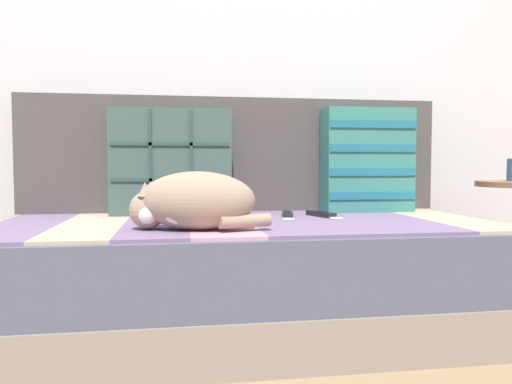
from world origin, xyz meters
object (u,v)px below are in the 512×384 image
(throw_pillow_striped, at_px, (367,160))
(game_remote_far, at_px, (322,214))
(game_remote_near, at_px, (287,215))
(throw_pillow_quilted, at_px, (171,162))
(sleeping_cat, at_px, (191,202))
(couch, at_px, (247,274))

(throw_pillow_striped, xyz_separation_m, game_remote_far, (-0.24, -0.18, -0.20))
(game_remote_near, bearing_deg, throw_pillow_striped, 25.45)
(throw_pillow_quilted, xyz_separation_m, throw_pillow_striped, (0.79, -0.00, 0.01))
(throw_pillow_quilted, xyz_separation_m, game_remote_near, (0.42, -0.18, -0.19))
(throw_pillow_striped, height_order, sleeping_cat, throw_pillow_striped)
(couch, height_order, throw_pillow_striped, throw_pillow_striped)
(sleeping_cat, bearing_deg, couch, 50.86)
(couch, distance_m, game_remote_far, 0.35)
(couch, height_order, throw_pillow_quilted, throw_pillow_quilted)
(throw_pillow_striped, distance_m, game_remote_near, 0.46)
(throw_pillow_striped, xyz_separation_m, sleeping_cat, (-0.73, -0.48, -0.13))
(game_remote_near, relative_size, game_remote_far, 1.01)
(game_remote_near, bearing_deg, sleeping_cat, -139.74)
(throw_pillow_striped, height_order, game_remote_far, throw_pillow_striped)
(game_remote_near, bearing_deg, game_remote_far, -2.22)
(couch, height_order, sleeping_cat, sleeping_cat)
(throw_pillow_quilted, height_order, sleeping_cat, throw_pillow_quilted)
(couch, xyz_separation_m, throw_pillow_striped, (0.53, 0.23, 0.40))
(couch, relative_size, throw_pillow_striped, 4.16)
(sleeping_cat, distance_m, game_remote_far, 0.57)
(game_remote_far, bearing_deg, game_remote_near, 177.78)
(throw_pillow_quilted, height_order, game_remote_near, throw_pillow_quilted)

